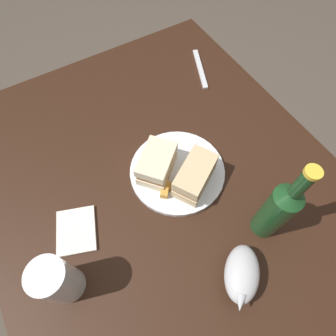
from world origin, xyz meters
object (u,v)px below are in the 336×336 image
at_px(gravy_boat, 242,274).
at_px(napkin, 76,231).
at_px(fork, 200,69).
at_px(sandwich_half_right, 195,176).
at_px(sandwich_half_left, 156,164).
at_px(cider_bottle, 278,210).
at_px(plate, 177,171).
at_px(pint_glass, 59,281).

distance_m(gravy_boat, napkin, 0.39).
bearing_deg(fork, sandwich_half_right, 166.50).
relative_size(sandwich_half_left, cider_bottle, 0.48).
xyz_separation_m(plate, napkin, (-0.01, 0.29, -0.00)).
bearing_deg(sandwich_half_right, plate, 18.83).
distance_m(pint_glass, gravy_boat, 0.37).
bearing_deg(cider_bottle, sandwich_half_left, 30.23).
bearing_deg(pint_glass, gravy_boat, -118.25).
relative_size(pint_glass, napkin, 1.28).
xyz_separation_m(sandwich_half_right, gravy_boat, (-0.24, 0.04, -0.01)).
xyz_separation_m(sandwich_half_left, cider_bottle, (-0.25, -0.15, 0.06)).
bearing_deg(gravy_boat, pint_glass, 61.75).
relative_size(sandwich_half_left, pint_glass, 0.94).
bearing_deg(gravy_boat, plate, -4.72).
height_order(plate, gravy_boat, gravy_boat).
distance_m(sandwich_half_right, napkin, 0.31).
relative_size(pint_glass, fork, 0.78).
height_order(plate, fork, plate).
bearing_deg(gravy_boat, napkin, 43.62).
distance_m(pint_glass, fork, 0.74).
bearing_deg(napkin, plate, -87.43).
bearing_deg(gravy_boat, sandwich_half_right, -9.83).
bearing_deg(napkin, fork, -61.35).
height_order(pint_glass, napkin, pint_glass).
height_order(sandwich_half_left, sandwich_half_right, same).
bearing_deg(pint_glass, plate, -71.49).
distance_m(sandwich_half_right, fork, 0.43).
distance_m(plate, gravy_boat, 0.29).
xyz_separation_m(gravy_boat, fork, (0.58, -0.29, -0.04)).
height_order(pint_glass, cider_bottle, cider_bottle).
height_order(sandwich_half_right, fork, sandwich_half_right).
bearing_deg(pint_glass, fork, -56.51).
relative_size(sandwich_half_right, cider_bottle, 0.51).
bearing_deg(pint_glass, sandwich_half_left, -64.70).
bearing_deg(fork, gravy_boat, 176.05).
bearing_deg(plate, pint_glass, 108.51).
distance_m(gravy_boat, cider_bottle, 0.15).
distance_m(sandwich_half_left, cider_bottle, 0.30).
height_order(sandwich_half_left, gravy_boat, sandwich_half_left).
bearing_deg(napkin, sandwich_half_left, -80.96).
xyz_separation_m(plate, fork, (0.29, -0.27, -0.00)).
bearing_deg(sandwich_half_right, napkin, 82.86).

